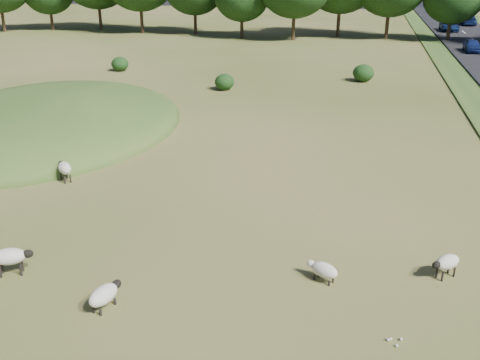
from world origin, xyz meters
The scene contains 11 objects.
ground centered at (0.00, 20.00, 0.00)m, with size 160.00×160.00×0.00m, color #3D5019.
mound centered at (-12.00, 12.00, 0.00)m, with size 16.00×20.00×4.00m, color #33561E.
shrubs centered at (-2.54, 28.09, 0.67)m, with size 23.47×7.17×1.44m.
sheep_0 centered at (5.90, -1.30, 0.41)m, with size 1.16×0.87×0.65m.
sheep_1 centered at (-0.26, -4.15, 0.47)m, with size 0.84×1.34×0.74m.
sheep_2 centered at (-4.01, -3.12, 0.66)m, with size 1.36×0.95×0.94m.
sheep_3 centered at (-6.41, 4.50, 0.64)m, with size 1.17×1.18×0.92m.
sheep_4 centered at (9.73, -0.25, 0.56)m, with size 1.07×0.99×0.81m.
car_0 centered at (18.10, 46.48, 0.90)m, with size 1.54×3.84×1.31m, color navy.
car_2 centered at (18.10, 64.80, 0.92)m, with size 2.23×4.83×1.34m, color navy.
car_4 centered at (21.90, 73.46, 1.00)m, with size 2.11×5.19×1.51m, color navy.
Camera 1 is at (6.50, -16.11, 9.56)m, focal length 40.00 mm.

